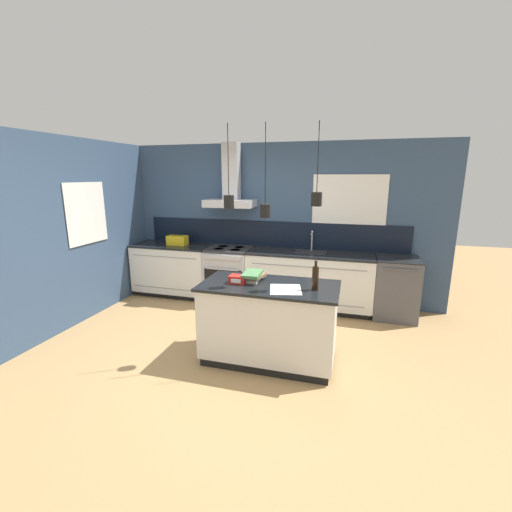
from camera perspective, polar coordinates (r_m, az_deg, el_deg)
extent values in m
plane|color=tan|center=(4.31, -4.17, -15.65)|extent=(16.00, 16.00, 0.00)
cube|color=#354C6B|center=(5.77, 2.51, 5.47)|extent=(5.60, 0.06, 2.60)
cube|color=black|center=(5.76, 2.40, 3.69)|extent=(4.42, 0.02, 0.43)
cube|color=white|center=(5.54, 15.21, 8.03)|extent=(1.12, 0.01, 0.96)
cube|color=black|center=(5.55, 15.22, 8.04)|extent=(1.04, 0.01, 0.88)
cube|color=#B5B5BA|center=(5.67, -4.35, 8.76)|extent=(0.80, 0.46, 0.12)
cube|color=#B5B5BA|center=(5.74, -4.13, 13.91)|extent=(0.26, 0.20, 0.90)
cylinder|color=black|center=(3.69, -4.66, 15.68)|extent=(0.01, 0.01, 0.72)
cylinder|color=black|center=(3.70, -4.54, 8.99)|extent=(0.11, 0.11, 0.14)
sphere|color=#F9D18C|center=(3.70, -4.54, 8.99)|extent=(0.06, 0.06, 0.06)
cylinder|color=black|center=(3.60, 1.58, 15.08)|extent=(0.01, 0.01, 0.81)
cylinder|color=black|center=(3.62, 1.53, 7.54)|extent=(0.11, 0.11, 0.14)
sphere|color=#F9D18C|center=(3.62, 1.53, 7.54)|extent=(0.06, 0.06, 0.06)
cylinder|color=black|center=(3.55, 10.32, 15.94)|extent=(0.01, 0.01, 0.68)
cylinder|color=black|center=(3.56, 10.04, 9.31)|extent=(0.11, 0.11, 0.14)
sphere|color=#F9D18C|center=(3.56, 10.04, 9.31)|extent=(0.06, 0.06, 0.06)
cube|color=#354C6B|center=(5.71, -25.48, 4.11)|extent=(0.06, 3.80, 2.60)
cube|color=white|center=(5.54, -26.40, 6.39)|extent=(0.01, 0.76, 0.88)
cube|color=black|center=(5.54, -26.46, 6.39)|extent=(0.01, 0.68, 0.80)
cube|color=black|center=(6.38, -13.20, -5.71)|extent=(1.32, 0.56, 0.09)
cube|color=silver|center=(6.23, -13.54, -1.96)|extent=(1.36, 0.62, 0.79)
cube|color=gray|center=(5.90, -15.16, -0.14)|extent=(1.20, 0.01, 0.01)
cube|color=gray|center=(6.05, -14.85, -5.22)|extent=(1.20, 0.01, 0.01)
cube|color=black|center=(6.14, -13.75, 1.73)|extent=(1.38, 0.64, 0.03)
cube|color=black|center=(5.67, 8.73, -7.95)|extent=(1.88, 0.56, 0.09)
cube|color=silver|center=(5.50, 8.85, -3.78)|extent=(1.94, 0.62, 0.79)
cube|color=gray|center=(5.12, 8.52, -1.83)|extent=(1.71, 0.01, 0.01)
cube|color=gray|center=(5.29, 8.31, -7.60)|extent=(1.71, 0.01, 0.01)
cube|color=black|center=(5.39, 9.00, 0.39)|extent=(1.96, 0.64, 0.03)
cube|color=#262628|center=(5.44, 9.07, 0.61)|extent=(0.48, 0.34, 0.01)
cylinder|color=#B5B5BA|center=(5.53, 9.29, 2.48)|extent=(0.02, 0.02, 0.31)
sphere|color=#B5B5BA|center=(5.51, 9.35, 4.04)|extent=(0.03, 0.03, 0.03)
cylinder|color=#B5B5BA|center=(5.45, 9.27, 3.74)|extent=(0.02, 0.12, 0.02)
cube|color=#B5B5BA|center=(5.81, -4.42, -3.23)|extent=(0.73, 0.62, 0.87)
cube|color=black|center=(5.54, -5.55, -4.47)|extent=(0.63, 0.02, 0.44)
cylinder|color=#B5B5BA|center=(5.46, -5.68, -2.23)|extent=(0.55, 0.02, 0.02)
cube|color=#B5B5BA|center=(5.42, -5.66, -0.25)|extent=(0.63, 0.02, 0.07)
cube|color=#2D2D30|center=(5.70, -4.50, 1.16)|extent=(0.73, 0.60, 0.04)
cylinder|color=black|center=(5.85, -5.48, 1.63)|extent=(0.17, 0.17, 0.00)
cylinder|color=black|center=(5.75, -2.76, 1.47)|extent=(0.17, 0.17, 0.00)
cylinder|color=black|center=(5.65, -6.28, 1.20)|extent=(0.17, 0.17, 0.00)
cylinder|color=black|center=(5.55, -3.47, 1.03)|extent=(0.17, 0.17, 0.00)
cube|color=#4C4C51|center=(5.52, 22.20, -5.01)|extent=(0.61, 0.62, 0.89)
cube|color=black|center=(5.40, 22.62, -0.41)|extent=(0.61, 0.62, 0.02)
cylinder|color=#4C4C51|center=(5.10, 22.94, -2.13)|extent=(0.46, 0.02, 0.02)
cube|color=black|center=(4.14, 2.12, -16.24)|extent=(1.41, 0.69, 0.09)
cube|color=silver|center=(3.94, 2.17, -10.65)|extent=(1.47, 0.72, 0.79)
cube|color=black|center=(3.79, 2.23, -4.98)|extent=(1.52, 0.77, 0.03)
cylinder|color=black|center=(3.63, 9.86, -3.71)|extent=(0.07, 0.07, 0.25)
cylinder|color=black|center=(3.58, 9.95, -1.37)|extent=(0.03, 0.03, 0.06)
cylinder|color=#262628|center=(3.58, 9.97, -0.88)|extent=(0.03, 0.03, 0.01)
cube|color=silver|center=(3.91, -0.73, -3.86)|extent=(0.18, 0.25, 0.04)
cube|color=olive|center=(3.90, -0.36, -3.34)|extent=(0.25, 0.31, 0.03)
cube|color=#4C7F4C|center=(3.87, -0.61, -2.97)|extent=(0.21, 0.34, 0.04)
cube|color=red|center=(3.83, -3.06, -3.89)|extent=(0.19, 0.13, 0.09)
cube|color=white|center=(3.76, -3.41, -4.19)|extent=(0.11, 0.01, 0.04)
cube|color=silver|center=(3.62, 4.96, -5.58)|extent=(0.39, 0.41, 0.01)
cube|color=gold|center=(6.07, -12.97, 2.57)|extent=(0.34, 0.18, 0.16)
cylinder|color=black|center=(6.06, -13.02, 3.50)|extent=(0.20, 0.02, 0.02)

